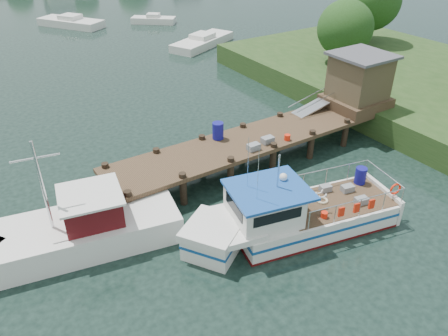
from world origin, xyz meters
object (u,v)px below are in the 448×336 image
lobster_boat (289,216)px  moored_b (154,20)px  dock (325,102)px  moored_d (71,22)px  work_boat (69,232)px  moored_c (202,41)px

lobster_boat → moored_b: bearing=85.0°
lobster_boat → moored_b: 37.43m
moored_b → dock: bearing=-92.8°
moored_b → moored_d: size_ratio=0.63×
dock → work_boat: bearing=-174.2°
dock → moored_c: (3.97, 19.88, -1.82)m
work_boat → moored_b: 36.92m
dock → moored_d: size_ratio=2.23×
lobster_boat → work_boat: bearing=165.0°
moored_d → work_boat: bearing=-109.4°
lobster_boat → moored_d: bearing=97.9°
lobster_boat → moored_c: lobster_boat is taller
lobster_boat → moored_c: bearing=78.5°
lobster_boat → dock: bearing=49.6°
moored_c → work_boat: bearing=-146.1°
work_boat → moored_d: size_ratio=1.23×
dock → moored_b: size_ratio=3.52×
dock → work_boat: 14.70m
dock → lobster_boat: 8.86m
work_boat → moored_c: size_ratio=1.21×
moored_b → moored_d: moored_d is taller
dock → moored_d: 34.30m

